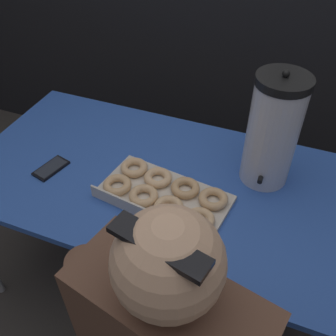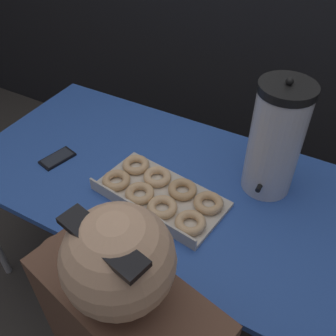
{
  "view_description": "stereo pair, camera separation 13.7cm",
  "coord_description": "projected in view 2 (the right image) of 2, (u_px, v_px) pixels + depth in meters",
  "views": [
    {
      "loc": [
        0.39,
        -0.97,
        1.72
      ],
      "look_at": [
        0.01,
        0.0,
        0.78
      ],
      "focal_mm": 40.0,
      "sensor_mm": 36.0,
      "label": 1
    },
    {
      "loc": [
        0.51,
        -0.91,
        1.72
      ],
      "look_at": [
        0.01,
        0.0,
        0.78
      ],
      "focal_mm": 40.0,
      "sensor_mm": 36.0,
      "label": 2
    }
  ],
  "objects": [
    {
      "name": "ground_plane",
      "position": [
        166.0,
        279.0,
        1.93
      ],
      "size": [
        12.0,
        12.0,
        0.0
      ],
      "primitive_type": "plane",
      "color": "#3D3833"
    },
    {
      "name": "folding_table",
      "position": [
        166.0,
        186.0,
        1.47
      ],
      "size": [
        1.59,
        0.81,
        0.72
      ],
      "color": "#2D56B2",
      "rests_on": "ground"
    },
    {
      "name": "donut_box",
      "position": [
        160.0,
        194.0,
        1.36
      ],
      "size": [
        0.5,
        0.31,
        0.05
      ],
      "rotation": [
        0.0,
        0.0,
        -0.14
      ],
      "color": "beige",
      "rests_on": "folding_table"
    },
    {
      "name": "coffee_urn",
      "position": [
        275.0,
        140.0,
        1.28
      ],
      "size": [
        0.19,
        0.21,
        0.45
      ],
      "color": "silver",
      "rests_on": "folding_table"
    },
    {
      "name": "cell_phone",
      "position": [
        57.0,
        158.0,
        1.53
      ],
      "size": [
        0.1,
        0.15,
        0.01
      ],
      "rotation": [
        0.0,
        0.0,
        -0.24
      ],
      "color": "black",
      "rests_on": "folding_table"
    }
  ]
}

